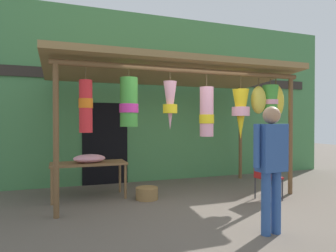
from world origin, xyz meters
name	(u,v)px	position (x,y,z in m)	size (l,w,h in m)	color
ground_plane	(191,205)	(0.00, 0.00, 0.00)	(30.00, 30.00, 0.00)	#60564C
shop_facade	(150,98)	(-0.01, 2.57, 2.15)	(10.96, 0.29, 4.31)	#47844C
market_stall_canopy	(182,83)	(0.15, 0.79, 2.35)	(5.17, 2.37, 2.76)	brown
display_table	(89,166)	(-1.71, 1.20, 0.65)	(1.47, 0.67, 0.72)	brown
flower_heap_on_table	(90,158)	(-1.68, 1.17, 0.80)	(0.63, 0.44, 0.17)	pink
folding_chair	(266,175)	(1.53, -0.15, 0.50)	(0.44, 0.44, 0.84)	#AD1E1E
wicker_basket_by_table	(147,193)	(-0.64, 0.71, 0.12)	(0.44, 0.44, 0.23)	olive
vendor_in_orange	(271,158)	(0.45, -1.65, 1.04)	(0.59, 0.25, 1.75)	#2D5193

